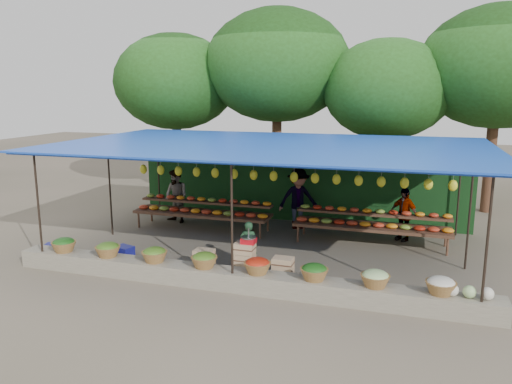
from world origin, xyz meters
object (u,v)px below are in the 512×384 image
(blue_crate_back, at_px, (54,249))
(blue_crate_front, at_px, (124,251))
(vendor_seated, at_px, (249,245))
(crate_counter, at_px, (243,262))
(weighing_scale, at_px, (249,240))

(blue_crate_back, bearing_deg, blue_crate_front, -2.77)
(vendor_seated, height_order, blue_crate_front, vendor_seated)
(crate_counter, relative_size, weighing_scale, 6.60)
(weighing_scale, bearing_deg, crate_counter, 180.00)
(blue_crate_back, bearing_deg, crate_counter, -14.47)
(crate_counter, relative_size, blue_crate_front, 5.19)
(crate_counter, height_order, weighing_scale, weighing_scale)
(crate_counter, relative_size, vendor_seated, 2.05)
(crate_counter, xyz_separation_m, vendor_seated, (-0.03, 0.45, 0.26))
(blue_crate_front, distance_m, blue_crate_back, 1.84)
(crate_counter, relative_size, blue_crate_back, 4.94)
(crate_counter, distance_m, weighing_scale, 0.56)
(weighing_scale, height_order, vendor_seated, vendor_seated)
(crate_counter, height_order, vendor_seated, vendor_seated)
(vendor_seated, xyz_separation_m, blue_crate_front, (-3.28, -0.14, -0.44))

